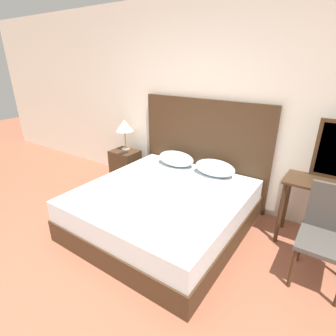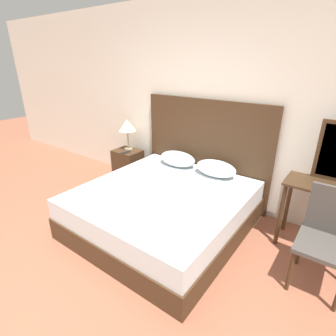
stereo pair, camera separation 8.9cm
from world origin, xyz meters
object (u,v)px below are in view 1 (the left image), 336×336
at_px(phone_on_bed, 181,193).
at_px(phone_on_nightstand, 123,153).
at_px(chair, 327,230).
at_px(table_lamp, 124,126).
at_px(bed, 164,209).
at_px(nightstand, 126,166).
at_px(vanity_desk, 330,199).

height_order(phone_on_bed, phone_on_nightstand, phone_on_nightstand).
bearing_deg(chair, table_lamp, 168.55).
distance_m(bed, chair, 1.70).
bearing_deg(nightstand, phone_on_nightstand, -56.72).
xyz_separation_m(bed, table_lamp, (-1.33, 0.79, 0.68)).
distance_m(phone_on_bed, chair, 1.47).
distance_m(phone_on_nightstand, chair, 2.94).
xyz_separation_m(bed, chair, (1.67, 0.18, 0.27)).
bearing_deg(nightstand, chair, -10.27).
xyz_separation_m(vanity_desk, chair, (0.03, -0.48, -0.09)).
bearing_deg(bed, vanity_desk, 21.96).
distance_m(nightstand, table_lamp, 0.67).
relative_size(table_lamp, phone_on_nightstand, 3.19).
height_order(bed, vanity_desk, vanity_desk).
bearing_deg(phone_on_nightstand, table_lamp, 120.36).
relative_size(nightstand, table_lamp, 1.09).
relative_size(nightstand, chair, 0.59).
bearing_deg(bed, phone_on_bed, 12.96).
bearing_deg(phone_on_bed, table_lamp, 154.24).
xyz_separation_m(table_lamp, chair, (2.99, -0.61, -0.42)).
relative_size(bed, table_lamp, 3.83).
height_order(nightstand, chair, chair).
bearing_deg(phone_on_nightstand, vanity_desk, 0.56).
bearing_deg(chair, phone_on_bed, -174.75).
relative_size(table_lamp, vanity_desk, 0.54).
height_order(bed, phone_on_bed, phone_on_bed).
height_order(bed, table_lamp, table_lamp).
bearing_deg(table_lamp, nightstand, -63.54).
relative_size(vanity_desk, chair, 1.00).
height_order(nightstand, vanity_desk, vanity_desk).
distance_m(nightstand, chair, 3.02).
bearing_deg(table_lamp, phone_on_nightstand, -59.64).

